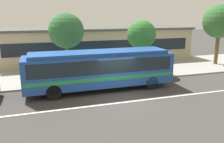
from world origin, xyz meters
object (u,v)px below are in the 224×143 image
Objects in this scene: street_tree_mid_block at (141,35)px; street_tree_near_stop at (66,31)px; pedestrian_standing_by_tree at (34,69)px; street_tree_far_end at (220,21)px; bus_stop_sign at (137,60)px; pedestrian_waiting_near_sign at (79,66)px; transit_bus at (100,68)px; pedestrian_walking_along_curb at (65,71)px.

street_tree_near_stop is at bearing 168.01° from street_tree_mid_block.
street_tree_far_end is (18.75, 1.15, 3.56)m from pedestrian_standing_by_tree.
bus_stop_sign is at bearing -166.20° from street_tree_far_end.
street_tree_near_stop is (2.85, 1.47, 2.87)m from pedestrian_standing_by_tree.
bus_stop_sign reaches higher than pedestrian_waiting_near_sign.
transit_bus is 2.20× the size of street_tree_mid_block.
bus_stop_sign is at bearing -1.03° from pedestrian_walking_along_curb.
street_tree_far_end reaches higher than street_tree_near_stop.
pedestrian_walking_along_curb is at bearing 138.11° from transit_bus.
street_tree_near_stop is (0.55, 2.78, 2.85)m from pedestrian_walking_along_curb.
pedestrian_waiting_near_sign is 1.02× the size of pedestrian_walking_along_curb.
pedestrian_waiting_near_sign is 0.27× the size of street_tree_far_end.
street_tree_far_end reaches higher than bus_stop_sign.
pedestrian_waiting_near_sign is 3.63m from pedestrian_standing_by_tree.
pedestrian_standing_by_tree is (-2.30, 1.30, -0.01)m from pedestrian_walking_along_curb.
pedestrian_waiting_near_sign is 3.31m from street_tree_near_stop.
pedestrian_walking_along_curb reaches higher than pedestrian_standing_by_tree.
street_tree_far_end is (16.44, 2.45, 3.54)m from pedestrian_walking_along_curb.
pedestrian_waiting_near_sign is at bearing 43.42° from pedestrian_walking_along_curb.
transit_bus is 5.71m from pedestrian_standing_by_tree.
pedestrian_walking_along_curb is 2.64m from pedestrian_standing_by_tree.
pedestrian_walking_along_curb is 0.35× the size of street_tree_mid_block.
street_tree_near_stop is at bearing 117.13° from pedestrian_waiting_near_sign.
transit_bus is at bearing -152.49° from bus_stop_sign.
street_tree_far_end reaches higher than pedestrian_waiting_near_sign.
transit_bus is 1.67× the size of street_tree_far_end.
street_tree_near_stop is at bearing 78.77° from pedestrian_walking_along_curb.
pedestrian_walking_along_curb is (-1.33, -1.26, -0.02)m from pedestrian_waiting_near_sign.
bus_stop_sign is 11.15m from street_tree_far_end.
bus_stop_sign is at bearing -123.53° from street_tree_mid_block.
pedestrian_walking_along_curb is 1.01× the size of pedestrian_standing_by_tree.
transit_bus is at bearing -73.82° from pedestrian_waiting_near_sign.
pedestrian_walking_along_curb is at bearing -136.58° from pedestrian_waiting_near_sign.
bus_stop_sign is at bearing -9.61° from pedestrian_standing_by_tree.
pedestrian_walking_along_curb is (-2.29, 2.05, -0.55)m from transit_bus.
transit_bus reaches higher than pedestrian_standing_by_tree.
transit_bus is 6.34× the size of pedestrian_walking_along_curb.
pedestrian_standing_by_tree is at bearing 170.39° from bus_stop_sign.
pedestrian_waiting_near_sign is at bearing -175.49° from street_tree_far_end.
street_tree_near_stop is 15.91m from street_tree_far_end.
bus_stop_sign is 0.48× the size of street_tree_mid_block.
bus_stop_sign is at bearing -27.77° from street_tree_near_stop.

